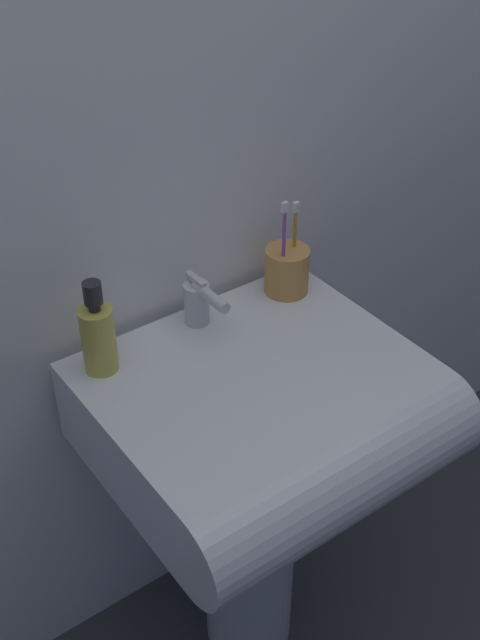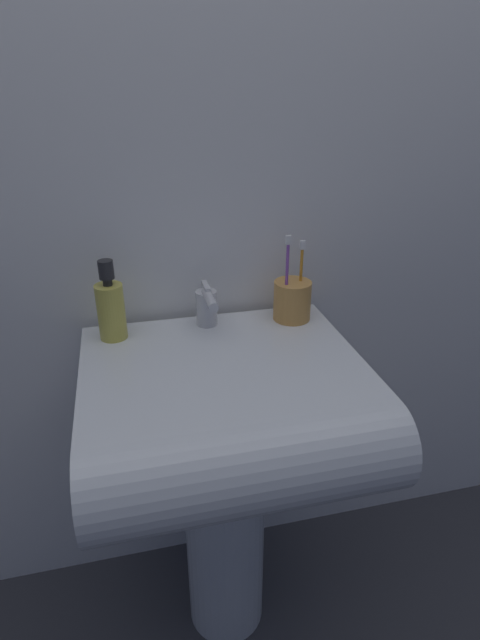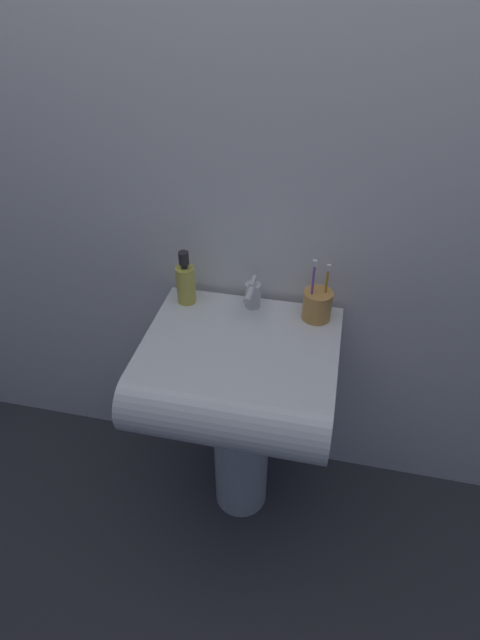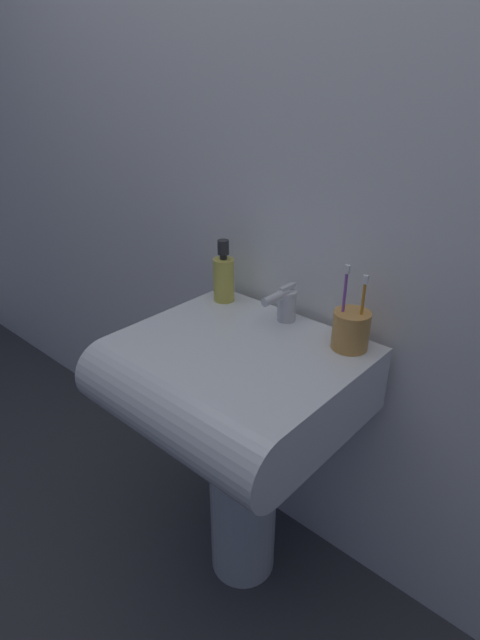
% 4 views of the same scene
% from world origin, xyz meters
% --- Properties ---
extents(ground_plane, '(6.00, 6.00, 0.00)m').
position_xyz_m(ground_plane, '(0.00, 0.00, 0.00)').
color(ground_plane, '#38383D').
rests_on(ground_plane, ground).
extents(wall_back, '(5.00, 0.05, 2.40)m').
position_xyz_m(wall_back, '(0.00, 0.26, 1.20)').
color(wall_back, white).
rests_on(wall_back, ground).
extents(sink_pedestal, '(0.19, 0.19, 0.62)m').
position_xyz_m(sink_pedestal, '(0.00, 0.00, 0.31)').
color(sink_pedestal, white).
rests_on(sink_pedestal, ground).
extents(sink_basin, '(0.57, 0.52, 0.17)m').
position_xyz_m(sink_basin, '(0.00, -0.06, 0.70)').
color(sink_basin, white).
rests_on(sink_basin, sink_pedestal).
extents(faucet, '(0.05, 0.12, 0.10)m').
position_xyz_m(faucet, '(-0.00, 0.16, 0.84)').
color(faucet, silver).
rests_on(faucet, sink_basin).
extents(toothbrush_cup, '(0.09, 0.09, 0.21)m').
position_xyz_m(toothbrush_cup, '(0.20, 0.15, 0.84)').
color(toothbrush_cup, '#D19347').
rests_on(toothbrush_cup, sink_basin).
extents(soap_bottle, '(0.06, 0.06, 0.18)m').
position_xyz_m(soap_bottle, '(-0.21, 0.15, 0.86)').
color(soap_bottle, gold).
rests_on(soap_bottle, sink_basin).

